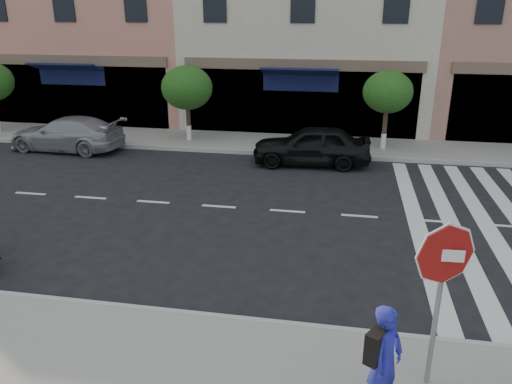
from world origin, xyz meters
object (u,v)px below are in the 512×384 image
(car_far_left, at_px, (67,134))
(photographer, at_px, (385,361))
(stop_sign, at_px, (443,271))
(car_far_mid, at_px, (311,145))

(car_far_left, bearing_deg, photographer, 47.70)
(stop_sign, relative_size, photographer, 1.59)
(photographer, distance_m, car_far_left, 16.81)
(photographer, bearing_deg, car_far_mid, 39.69)
(car_far_mid, bearing_deg, stop_sign, 9.86)
(photographer, bearing_deg, stop_sign, -16.42)
(stop_sign, distance_m, car_far_left, 16.91)
(stop_sign, relative_size, car_far_mid, 0.62)
(stop_sign, relative_size, car_far_left, 0.57)
(car_far_left, height_order, car_far_mid, car_far_mid)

